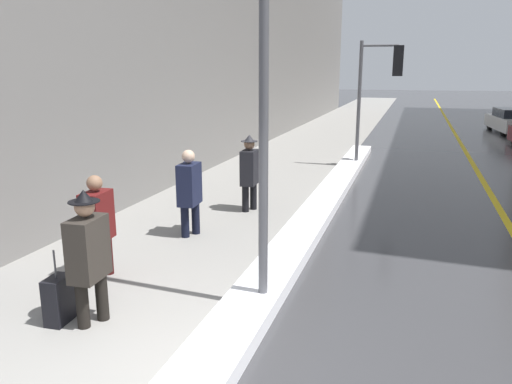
# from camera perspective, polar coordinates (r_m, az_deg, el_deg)

# --- Properties ---
(sidewalk_slab) EXTENTS (4.00, 80.00, 0.01)m
(sidewalk_slab) POSITION_cam_1_polar(r_m,az_deg,el_deg) (19.37, 5.31, 4.71)
(sidewalk_slab) COLOR gray
(sidewalk_slab) RESTS_ON ground
(road_centre_stripe) EXTENTS (0.16, 80.00, 0.00)m
(road_centre_stripe) POSITION_cam_1_polar(r_m,az_deg,el_deg) (19.04, 23.26, 3.48)
(road_centre_stripe) COLOR gold
(road_centre_stripe) RESTS_ON ground
(snow_bank_curb) EXTENTS (0.68, 17.23, 0.21)m
(snow_bank_curb) POSITION_cam_1_polar(r_m,az_deg,el_deg) (11.27, 7.59, -1.39)
(snow_bank_curb) COLOR white
(snow_bank_curb) RESTS_ON ground
(lamp_post) EXTENTS (0.28, 0.28, 5.33)m
(lamp_post) POSITION_cam_1_polar(r_m,az_deg,el_deg) (6.01, 0.90, 15.01)
(lamp_post) COLOR #515156
(lamp_post) RESTS_ON ground
(traffic_light_near) EXTENTS (1.31, 0.33, 3.90)m
(traffic_light_near) POSITION_cam_1_polar(r_m,az_deg,el_deg) (16.12, 14.26, 12.61)
(traffic_light_near) COLOR #515156
(traffic_light_near) RESTS_ON ground
(pedestrian_in_fedora) EXTENTS (0.36, 0.54, 1.69)m
(pedestrian_in_fedora) POSITION_cam_1_polar(r_m,az_deg,el_deg) (6.26, -18.62, -6.60)
(pedestrian_in_fedora) COLOR black
(pedestrian_in_fedora) RESTS_ON ground
(pedestrian_in_glasses) EXTENTS (0.33, 0.52, 1.56)m
(pedestrian_in_glasses) POSITION_cam_1_polar(r_m,az_deg,el_deg) (7.68, -17.66, -3.25)
(pedestrian_in_glasses) COLOR #340C0C
(pedestrian_in_glasses) RESTS_ON ground
(pedestrian_with_shoulder_bag) EXTENTS (0.34, 0.75, 1.63)m
(pedestrian_with_shoulder_bag) POSITION_cam_1_polar(r_m,az_deg,el_deg) (9.25, -7.59, 0.35)
(pedestrian_with_shoulder_bag) COLOR black
(pedestrian_with_shoulder_bag) RESTS_ON ground
(pedestrian_trailing) EXTENTS (0.36, 0.54, 1.69)m
(pedestrian_trailing) POSITION_cam_1_polar(r_m,az_deg,el_deg) (10.82, -0.76, 2.54)
(pedestrian_trailing) COLOR black
(pedestrian_trailing) RESTS_ON ground
(rolling_suitcase) EXTENTS (0.24, 0.37, 0.95)m
(rolling_suitcase) POSITION_cam_1_polar(r_m,az_deg,el_deg) (6.65, -21.64, -11.44)
(rolling_suitcase) COLOR black
(rolling_suitcase) RESTS_ON ground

